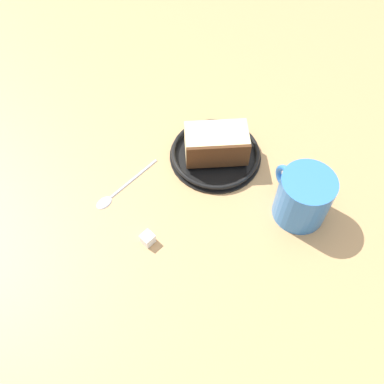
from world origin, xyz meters
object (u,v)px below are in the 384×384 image
small_plate (215,154)px  cake_slice (216,144)px  tea_mug (303,197)px  teaspoon (115,193)px  sugar_cube (148,239)px

small_plate → cake_slice: size_ratio=1.38×
cake_slice → tea_mug: (14.85, 9.34, 0.88)cm
tea_mug → teaspoon: (-12.45, -28.29, -4.24)cm
small_plate → tea_mug: size_ratio=1.51×
cake_slice → sugar_cube: cake_slice is taller
tea_mug → teaspoon: tea_mug is taller
sugar_cube → tea_mug: bearing=85.5°
sugar_cube → teaspoon: bearing=-163.0°
teaspoon → sugar_cube: sugar_cube is taller
tea_mug → sugar_cube: tea_mug is taller
teaspoon → sugar_cube: (10.46, 3.19, 0.59)cm
cake_slice → sugar_cube: (12.86, -15.77, -2.76)cm
small_plate → teaspoon: size_ratio=1.32×
teaspoon → sugar_cube: size_ratio=6.69×
cake_slice → sugar_cube: bearing=-50.8°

